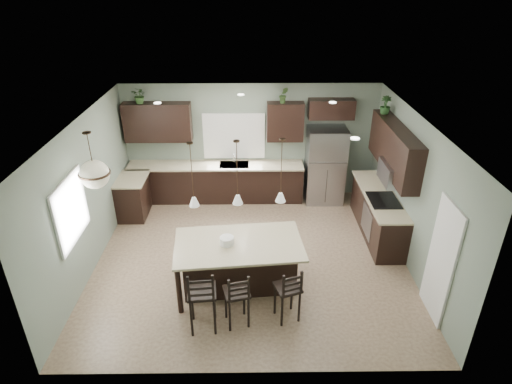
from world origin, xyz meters
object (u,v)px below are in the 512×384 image
object	(u,v)px
refrigerator	(325,165)
serving_dish	(227,241)
kitchen_island	(239,265)
bar_stool_right	(287,293)
bar_stool_center	(237,298)
bar_stool_left	(202,298)
plant_back_left	(140,95)

from	to	relation	value
refrigerator	serving_dish	bearing A→B (deg)	-123.61
refrigerator	serving_dish	xyz separation A→B (m)	(-2.19, -3.29, 0.07)
kitchen_island	bar_stool_right	bearing A→B (deg)	-50.74
bar_stool_center	bar_stool_right	world-z (taller)	bar_stool_center
kitchen_island	bar_stool_right	size ratio (longest dim) A/B	2.13
kitchen_island	bar_stool_left	bearing A→B (deg)	-124.37
bar_stool_center	kitchen_island	bearing A→B (deg)	74.68
refrigerator	kitchen_island	world-z (taller)	refrigerator
kitchen_island	serving_dish	xyz separation A→B (m)	(-0.20, -0.02, 0.53)
bar_stool_left	plant_back_left	size ratio (longest dim) A/B	3.19
kitchen_island	bar_stool_center	distance (m)	0.90
bar_stool_left	plant_back_left	distance (m)	5.14
bar_stool_center	plant_back_left	distance (m)	5.29
kitchen_island	bar_stool_center	xyz separation A→B (m)	(-0.02, -0.90, 0.05)
bar_stool_left	bar_stool_center	distance (m)	0.54
bar_stool_right	bar_stool_left	bearing A→B (deg)	169.13
serving_dish	kitchen_island	bearing A→B (deg)	5.54
refrigerator	plant_back_left	size ratio (longest dim) A/B	5.03
serving_dish	bar_stool_left	size ratio (longest dim) A/B	0.20
refrigerator	bar_stool_right	bearing A→B (deg)	-106.46
kitchen_island	refrigerator	bearing A→B (deg)	53.18
bar_stool_center	bar_stool_right	xyz separation A→B (m)	(0.80, 0.10, -0.00)
serving_dish	plant_back_left	xyz separation A→B (m)	(-2.07, 3.44, 1.59)
bar_stool_left	bar_stool_center	xyz separation A→B (m)	(0.53, 0.09, -0.07)
bar_stool_left	bar_stool_right	xyz separation A→B (m)	(1.33, 0.19, -0.08)
serving_dish	bar_stool_center	xyz separation A→B (m)	(0.18, -0.88, -0.48)
kitchen_island	bar_stool_right	distance (m)	1.12
serving_dish	bar_stool_left	bearing A→B (deg)	-109.57
kitchen_island	bar_stool_left	distance (m)	1.13
refrigerator	bar_stool_right	xyz separation A→B (m)	(-1.20, -4.06, -0.41)
bar_stool_right	serving_dish	bearing A→B (deg)	122.78
kitchen_island	bar_stool_left	xyz separation A→B (m)	(-0.54, -0.98, 0.12)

